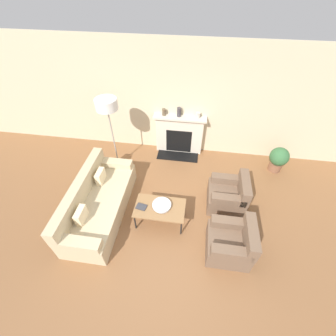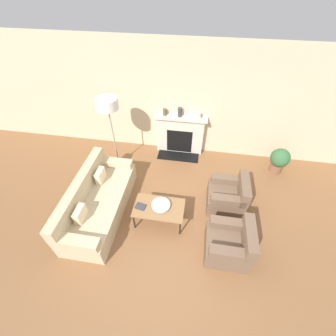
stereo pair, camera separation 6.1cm
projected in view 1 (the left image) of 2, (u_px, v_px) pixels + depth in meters
name	position (u px, v px, depth m)	size (l,w,h in m)	color
ground_plane	(169.00, 235.00, 4.54)	(18.00, 18.00, 0.00)	brown
wall_back	(186.00, 102.00, 5.56)	(18.00, 0.06, 2.90)	beige
fireplace	(179.00, 135.00, 6.10)	(1.37, 0.59, 1.11)	beige
couch	(98.00, 203.00, 4.74)	(0.93, 2.26, 0.87)	#CCB78E
armchair_near	(231.00, 243.00, 4.10)	(0.79, 0.76, 0.80)	brown
armchair_far	(228.00, 195.00, 4.89)	(0.79, 0.76, 0.80)	brown
coffee_table	(160.00, 208.00, 4.51)	(1.01, 0.60, 0.45)	olive
bowl	(162.00, 205.00, 4.48)	(0.38, 0.38, 0.06)	silver
book	(141.00, 207.00, 4.49)	(0.23, 0.18, 0.02)	#38383D
floor_lamp	(107.00, 109.00, 4.89)	(0.49, 0.49, 1.90)	gray
mantel_vase_left	(164.00, 112.00, 5.70)	(0.10, 0.10, 0.17)	brown
mantel_vase_center_left	(179.00, 112.00, 5.64)	(0.11, 0.11, 0.24)	#3D383D
mantel_vase_center_right	(198.00, 115.00, 5.62)	(0.13, 0.13, 0.14)	beige
potted_plant	(279.00, 158.00, 5.65)	(0.47, 0.47, 0.68)	brown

